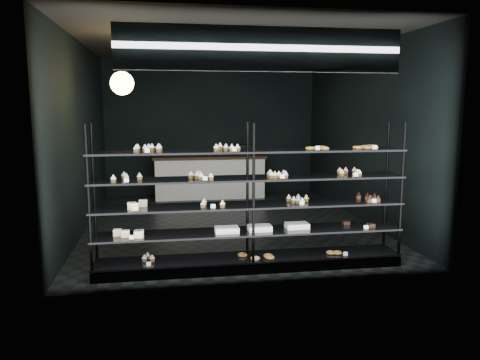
{
  "coord_description": "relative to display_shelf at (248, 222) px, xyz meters",
  "views": [
    {
      "loc": [
        -1.11,
        -8.26,
        2.1
      ],
      "look_at": [
        -0.09,
        -1.9,
        1.09
      ],
      "focal_mm": 35.0,
      "sensor_mm": 36.0,
      "label": 1
    }
  ],
  "objects": [
    {
      "name": "display_shelf",
      "position": [
        0.0,
        0.0,
        0.0
      ],
      "size": [
        4.0,
        0.5,
        1.91
      ],
      "color": "black",
      "rests_on": "room"
    },
    {
      "name": "signage",
      "position": [
        0.07,
        -0.48,
        2.12
      ],
      "size": [
        3.3,
        0.05,
        0.5
      ],
      "color": "#0B0E3A",
      "rests_on": "room"
    },
    {
      "name": "service_counter",
      "position": [
        -0.02,
        4.95,
        -0.13
      ],
      "size": [
        2.6,
        0.65,
        1.23
      ],
      "color": "silver",
      "rests_on": "room"
    },
    {
      "name": "room",
      "position": [
        0.07,
        2.45,
        0.97
      ],
      "size": [
        5.01,
        6.01,
        3.2
      ],
      "color": "black",
      "rests_on": "ground"
    },
    {
      "name": "pendant_lamp",
      "position": [
        -1.65,
        1.47,
        1.82
      ],
      "size": [
        0.35,
        0.35,
        0.9
      ],
      "color": "black",
      "rests_on": "room"
    }
  ]
}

